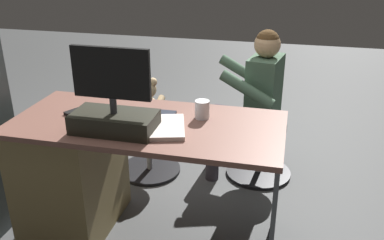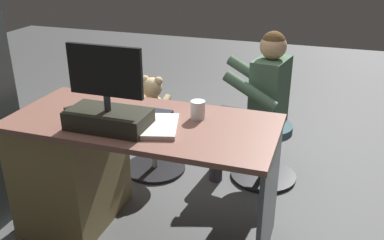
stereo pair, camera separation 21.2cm
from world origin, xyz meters
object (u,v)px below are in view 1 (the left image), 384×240
tv_remote (77,111)px  teddy_bear (147,100)px  desk (88,169)px  office_chair_teddy (149,143)px  monitor (114,111)px  keyboard (138,114)px  computer_mouse (92,107)px  person (252,94)px  visitor_chair (260,146)px  cup (202,109)px

tv_remote → teddy_bear: (-0.18, -0.70, -0.18)m
desk → office_chair_teddy: desk is taller
office_chair_teddy → monitor: bearing=98.9°
desk → tv_remote: 0.36m
desk → keyboard: 0.48m
computer_mouse → keyboard: bearing=178.2°
keyboard → computer_mouse: bearing=-1.8°
desk → monitor: (-0.27, 0.15, 0.46)m
office_chair_teddy → computer_mouse: bearing=80.5°
desk → keyboard: bearing=-166.3°
office_chair_teddy → person: size_ratio=0.42×
keyboard → office_chair_teddy: size_ratio=0.89×
desk → visitor_chair: desk is taller
office_chair_teddy → person: 0.87m
office_chair_teddy → teddy_bear: bearing=-90.0°
cup → visitor_chair: bearing=-110.9°
person → office_chair_teddy: bearing=10.4°
computer_mouse → desk: bearing=74.9°
desk → tv_remote: tv_remote is taller
desk → computer_mouse: (-0.02, -0.08, 0.37)m
monitor → teddy_bear: monitor is taller
keyboard → tv_remote: size_ratio=2.80×
desk → tv_remote: bearing=-37.6°
monitor → teddy_bear: bearing=-81.2°
office_chair_teddy → teddy_bear: size_ratio=1.44×
desk → teddy_bear: 0.77m
computer_mouse → person: bearing=-137.7°
office_chair_teddy → keyboard: bearing=105.4°
monitor → keyboard: monitor is taller
tv_remote → office_chair_teddy: bearing=-76.6°
computer_mouse → office_chair_teddy: (-0.11, -0.64, -0.53)m
desk → teddy_bear: (-0.13, -0.74, 0.18)m
monitor → visitor_chair: size_ratio=0.90×
monitor → person: 1.20m
monitor → cup: (-0.41, -0.27, -0.06)m
monitor → computer_mouse: monitor is taller
keyboard → visitor_chair: size_ratio=0.85×
teddy_bear → keyboard: bearing=105.2°
cup → office_chair_teddy: (0.54, -0.60, -0.57)m
teddy_bear → person: (-0.75, -0.13, 0.06)m
computer_mouse → person: 1.16m
monitor → teddy_bear: (0.14, -0.88, -0.28)m
keyboard → cup: (-0.36, -0.05, 0.04)m
computer_mouse → visitor_chair: 1.34m
monitor → visitor_chair: bearing=-124.0°
visitor_chair → computer_mouse: bearing=40.2°
cup → teddy_bear: cup is taller
keyboard → monitor: bearing=79.3°
teddy_bear → monitor: bearing=98.8°
tv_remote → visitor_chair: 1.42m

